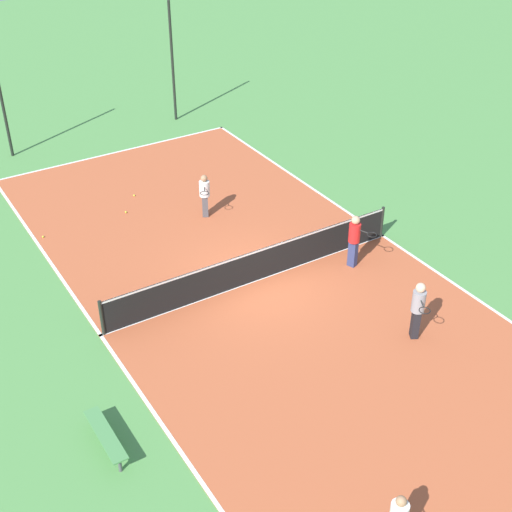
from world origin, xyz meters
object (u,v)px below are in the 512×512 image
tennis_ball_left_sideline (134,195)px  player_coach_red (354,238)px  player_near_white (205,193)px  player_baseline_gray (418,307)px  bench (106,436)px  tennis_ball_midcourt (126,212)px  tennis_ball_right_alley (43,237)px  tennis_net (256,265)px  fence_post_back_right (172,62)px  fence_post_back_left (0,94)px

tennis_ball_left_sideline → player_coach_red: bearing=-63.4°
player_coach_red → player_near_white: 5.73m
player_coach_red → player_baseline_gray: 3.73m
bench → player_baseline_gray: bearing=-94.6°
tennis_ball_midcourt → tennis_ball_right_alley: bearing=-178.0°
tennis_ball_left_sideline → tennis_ball_midcourt: same height
player_near_white → tennis_ball_left_sideline: bearing=-122.6°
tennis_net → bench: 7.42m
tennis_ball_right_alley → fence_post_back_right: (8.45, 7.08, 2.57)m
player_near_white → fence_post_back_right: fence_post_back_right is taller
fence_post_back_left → fence_post_back_right: same height
player_baseline_gray → tennis_ball_left_sideline: bearing=-134.7°
bench → fence_post_back_left: 17.15m
fence_post_back_right → player_near_white: bearing=-110.0°
fence_post_back_left → fence_post_back_right: size_ratio=1.00×
tennis_ball_left_sideline → player_near_white: bearing=-60.0°
tennis_net → player_coach_red: size_ratio=5.60×
bench → fence_post_back_left: size_ratio=0.35×
player_near_white → tennis_ball_left_sideline: 3.20m
bench → fence_post_back_left: bearing=-8.8°
tennis_ball_right_alley → fence_post_back_right: size_ratio=0.01×
player_coach_red → player_baseline_gray: (-0.77, -3.65, -0.01)m
tennis_ball_midcourt → fence_post_back_right: bearing=52.1°
player_near_white → player_baseline_gray: 9.01m
tennis_net → player_coach_red: (2.99, -0.89, 0.46)m
tennis_net → tennis_ball_left_sideline: tennis_net is taller
bench → fence_post_back_left: (2.61, 16.80, 2.24)m
tennis_ball_left_sideline → fence_post_back_right: 8.00m
fence_post_back_left → player_baseline_gray: bearing=-71.2°
player_near_white → fence_post_back_left: fence_post_back_left is taller
tennis_net → fence_post_back_left: 13.63m
tennis_net → player_near_white: (0.59, 4.31, 0.33)m
tennis_net → tennis_ball_right_alley: (-4.72, 5.87, -0.53)m
tennis_ball_left_sideline → fence_post_back_left: bearing=115.0°
tennis_ball_right_alley → tennis_ball_left_sideline: bearing=16.5°
tennis_ball_left_sideline → fence_post_back_right: bearing=51.9°
tennis_net → tennis_ball_midcourt: 6.23m
player_coach_red → tennis_ball_left_sideline: bearing=-172.6°
bench → tennis_ball_right_alley: (1.62, 9.71, -0.34)m
player_coach_red → player_near_white: (-2.40, 5.20, -0.13)m
tennis_ball_right_alley → fence_post_back_left: size_ratio=0.01×
bench → tennis_ball_right_alley: bearing=-9.5°
player_near_white → tennis_net: bearing=19.5°
bench → player_baseline_gray: (8.56, -0.70, 0.64)m
tennis_ball_right_alley → player_coach_red: bearing=-41.2°
tennis_net → fence_post_back_left: bearing=106.1°
tennis_ball_midcourt → tennis_net: bearing=-74.1°
bench → tennis_ball_left_sideline: (5.39, 10.83, -0.34)m
tennis_ball_left_sideline → player_baseline_gray: bearing=-74.6°
player_coach_red → tennis_net: bearing=-125.7°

